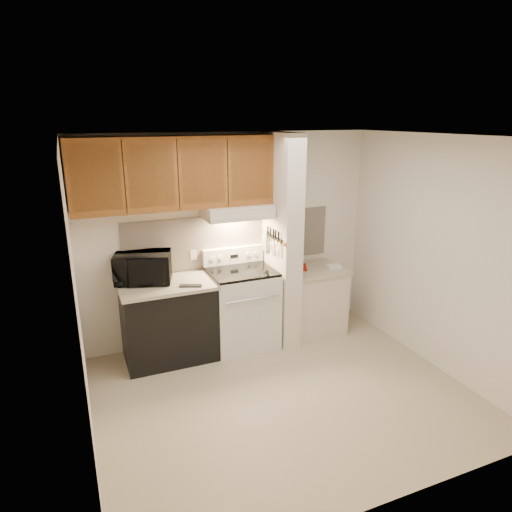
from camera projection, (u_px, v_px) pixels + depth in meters
floor at (283, 394)px, 4.57m from camera, size 3.60×3.60×0.00m
ceiling at (289, 137)px, 3.84m from camera, size 3.60×3.60×0.00m
wall_back at (231, 238)px, 5.53m from camera, size 3.60×2.50×0.02m
wall_left at (78, 307)px, 3.54m from camera, size 0.02×3.00×2.50m
wall_right at (437, 255)px, 4.87m from camera, size 0.02×3.00×2.50m
backsplash at (231, 240)px, 5.52m from camera, size 2.60×0.02×0.63m
range_body at (242, 309)px, 5.46m from camera, size 0.76×0.65×0.92m
oven_window at (252, 316)px, 5.16m from camera, size 0.50×0.01×0.30m
oven_handle at (253, 299)px, 5.07m from camera, size 0.65×0.02×0.02m
cooktop at (241, 271)px, 5.32m from camera, size 0.74×0.64×0.03m
range_backguard at (233, 255)px, 5.53m from camera, size 0.76×0.08×0.20m
range_display at (234, 256)px, 5.50m from camera, size 0.10×0.01×0.04m
range_knob_left_outer at (212, 259)px, 5.39m from camera, size 0.05×0.02×0.05m
range_knob_left_inner at (220, 258)px, 5.43m from camera, size 0.05×0.02×0.05m
range_knob_right_inner at (248, 255)px, 5.56m from camera, size 0.05×0.02×0.05m
range_knob_right_outer at (256, 254)px, 5.60m from camera, size 0.05×0.02×0.05m
dishwasher_front at (169, 323)px, 5.15m from camera, size 1.00×0.63×0.87m
left_countertop at (167, 285)px, 5.01m from camera, size 1.04×0.67×0.04m
spoon_rest at (191, 286)px, 4.91m from camera, size 0.25×0.16×0.02m
teal_jar at (153, 274)px, 5.15m from camera, size 0.09×0.09×0.09m
outlet at (194, 255)px, 5.37m from camera, size 0.08×0.01×0.12m
microwave at (143, 268)px, 5.00m from camera, size 0.69×0.55×0.33m
partition_pillar at (282, 241)px, 5.41m from camera, size 0.22×0.70×2.50m
pillar_trim at (273, 238)px, 5.35m from camera, size 0.01×0.70×0.04m
knife_strip at (274, 237)px, 5.30m from camera, size 0.02×0.42×0.04m
knife_blade_a at (279, 249)px, 5.17m from camera, size 0.01×0.03×0.16m
knife_handle_a at (279, 236)px, 5.15m from camera, size 0.02×0.02×0.10m
knife_blade_b at (276, 248)px, 5.25m from camera, size 0.01×0.04×0.18m
knife_handle_b at (276, 235)px, 5.22m from camera, size 0.02×0.02×0.10m
knife_blade_c at (272, 247)px, 5.34m from camera, size 0.01×0.04×0.20m
knife_handle_c at (274, 233)px, 5.27m from camera, size 0.02×0.02×0.10m
knife_blade_d at (271, 244)px, 5.38m from camera, size 0.01×0.04×0.16m
knife_handle_d at (271, 232)px, 5.34m from camera, size 0.02×0.02×0.10m
knife_blade_e at (268, 243)px, 5.45m from camera, size 0.01×0.04×0.18m
knife_handle_e at (268, 230)px, 5.41m from camera, size 0.02×0.02×0.10m
oven_mitt at (266, 241)px, 5.52m from camera, size 0.03×0.11×0.26m
right_cab_base at (313, 301)px, 5.82m from camera, size 0.70×0.60×0.81m
right_countertop at (314, 270)px, 5.70m from camera, size 0.74×0.64×0.04m
red_folder at (298, 267)px, 5.71m from camera, size 0.32×0.36×0.01m
white_box at (334, 267)px, 5.68m from camera, size 0.18×0.14×0.04m
range_hood at (237, 211)px, 5.22m from camera, size 0.78×0.44×0.15m
hood_lip at (244, 219)px, 5.05m from camera, size 0.78×0.04×0.06m
upper_cabinets at (175, 173)px, 4.88m from camera, size 2.18×0.33×0.77m
cab_door_a at (95, 179)px, 4.43m from camera, size 0.46×0.01×0.63m
cab_gap_a at (124, 177)px, 4.53m from camera, size 0.01×0.01×0.73m
cab_door_b at (152, 176)px, 4.63m from camera, size 0.46×0.01×0.63m
cab_gap_b at (178, 175)px, 4.73m from camera, size 0.01×0.01×0.73m
cab_door_c at (203, 173)px, 4.83m from camera, size 0.46×0.01×0.63m
cab_gap_c at (228, 172)px, 4.93m from camera, size 0.01×0.01×0.73m
cab_door_d at (251, 171)px, 5.03m from camera, size 0.46×0.01×0.63m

